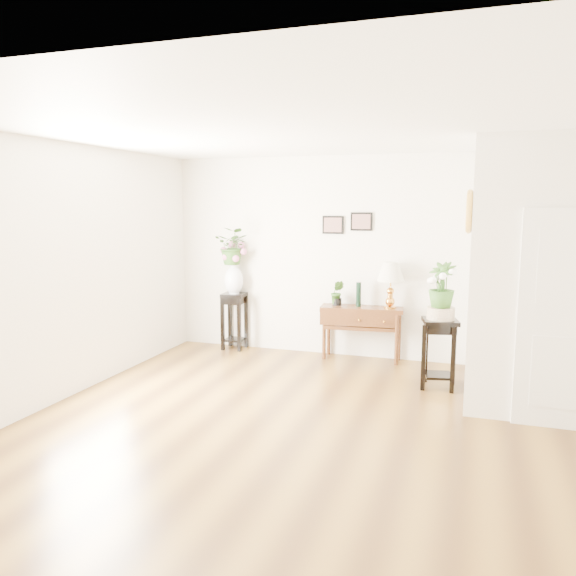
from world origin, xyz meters
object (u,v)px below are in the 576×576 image
at_px(plant_stand_a, 234,321).
at_px(plant_stand_b, 439,353).
at_px(console_table, 361,333).
at_px(table_lamp, 391,283).

xyz_separation_m(plant_stand_a, plant_stand_b, (3.00, -0.90, -0.01)).
xyz_separation_m(console_table, plant_stand_b, (1.09, -0.90, 0.04)).
bearing_deg(console_table, plant_stand_a, 173.88).
xyz_separation_m(table_lamp, plant_stand_a, (-2.29, 0.00, -0.68)).
distance_m(console_table, table_lamp, 0.82).
bearing_deg(console_table, table_lamp, -6.12).
bearing_deg(plant_stand_a, table_lamp, 0.00).
height_order(plant_stand_a, plant_stand_b, plant_stand_a).
distance_m(console_table, plant_stand_a, 1.91).
xyz_separation_m(table_lamp, plant_stand_b, (0.71, -0.90, -0.69)).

